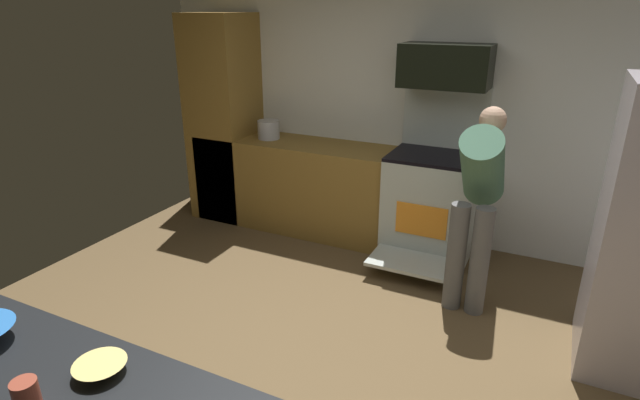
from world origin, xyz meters
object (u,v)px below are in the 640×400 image
at_px(oven_range, 431,202).
at_px(stock_pot, 269,130).
at_px(microwave, 446,66).
at_px(person_cook, 478,195).
at_px(mixing_bowl_large, 100,368).
at_px(mug_coffee, 26,394).

bearing_deg(oven_range, stock_pot, 179.49).
bearing_deg(microwave, person_cook, -57.19).
height_order(mixing_bowl_large, stock_pot, stock_pot).
distance_m(oven_range, microwave, 1.19).
xyz_separation_m(microwave, stock_pot, (-1.70, -0.08, -0.70)).
bearing_deg(person_cook, oven_range, 126.46).
bearing_deg(mixing_bowl_large, microwave, 82.73).
height_order(oven_range, person_cook, oven_range).
bearing_deg(oven_range, microwave, 90.00).
relative_size(mixing_bowl_large, mug_coffee, 1.88).
xyz_separation_m(oven_range, microwave, (0.00, 0.10, 1.18)).
xyz_separation_m(mug_coffee, stock_pot, (-1.19, 3.48, 0.04)).
bearing_deg(stock_pot, mug_coffee, -71.10).
distance_m(oven_range, person_cook, 0.89).
height_order(oven_range, stock_pot, oven_range).
height_order(microwave, person_cook, microwave).
height_order(mug_coffee, stock_pot, stock_pot).
height_order(oven_range, mixing_bowl_large, oven_range).
relative_size(oven_range, mixing_bowl_large, 7.89).
relative_size(person_cook, mug_coffee, 14.39).
bearing_deg(oven_range, person_cook, -53.54).
bearing_deg(person_cook, mug_coffee, -109.45).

